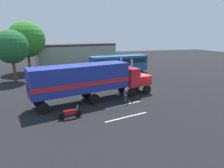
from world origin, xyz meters
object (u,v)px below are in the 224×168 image
at_px(person_bystander, 126,95).
at_px(tree_left, 27,39).
at_px(tree_center, 11,47).
at_px(parked_bus, 119,63).
at_px(parked_car, 52,80).
at_px(semi_truck, 91,79).
at_px(motorcycle, 70,113).

distance_m(person_bystander, tree_left, 25.91).
distance_m(tree_left, tree_center, 8.17).
height_order(parked_bus, tree_left, tree_left).
height_order(person_bystander, parked_car, person_bystander).
bearing_deg(tree_left, person_bystander, -62.41).
height_order(tree_left, tree_center, tree_left).
bearing_deg(tree_center, semi_truck, -52.93).
bearing_deg(tree_center, person_bystander, -47.75).
height_order(semi_truck, person_bystander, semi_truck).
xyz_separation_m(person_bystander, parked_car, (-7.62, 10.00, -0.09)).
bearing_deg(person_bystander, motorcycle, -158.97).
distance_m(person_bystander, parked_bus, 16.20).
height_order(semi_truck, parked_car, semi_truck).
relative_size(semi_truck, motorcycle, 6.82).
height_order(semi_truck, parked_bus, semi_truck).
distance_m(person_bystander, tree_center, 20.04).
xyz_separation_m(person_bystander, motorcycle, (-6.18, -2.38, -0.41)).
relative_size(parked_car, motorcycle, 2.25).
height_order(motorcycle, tree_center, tree_center).
bearing_deg(parked_bus, tree_center, -176.71).
xyz_separation_m(semi_truck, person_bystander, (3.47, -1.67, -1.63)).
bearing_deg(semi_truck, parked_car, 116.45).
bearing_deg(parked_bus, tree_left, 156.95).
bearing_deg(tree_center, parked_bus, 3.29).
xyz_separation_m(parked_bus, motorcycle, (-10.83, -17.85, -1.58)).
distance_m(motorcycle, tree_center, 18.86).
relative_size(person_bystander, parked_car, 0.34).
bearing_deg(person_bystander, semi_truck, 154.29).
xyz_separation_m(person_bystander, parked_bus, (4.65, 15.48, 1.17)).
xyz_separation_m(parked_car, tree_center, (-5.51, 4.45, 4.58)).
height_order(parked_bus, tree_center, tree_center).
distance_m(semi_truck, person_bystander, 4.19).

